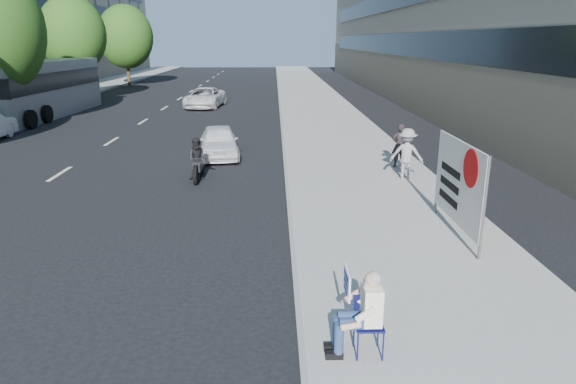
{
  "coord_description": "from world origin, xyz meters",
  "views": [
    {
      "loc": [
        1.07,
        -9.68,
        4.54
      ],
      "look_at": [
        1.34,
        0.55,
        1.49
      ],
      "focal_mm": 32.0,
      "sensor_mm": 36.0,
      "label": 1
    }
  ],
  "objects_px": {
    "jogger": "(407,154)",
    "protest_banner": "(458,182)",
    "bus": "(41,90)",
    "white_sedan_near": "(219,142)",
    "seated_protester": "(362,308)",
    "white_sedan_far": "(205,98)",
    "pedestrian_woman": "(400,145)",
    "motorcycle": "(198,161)"
  },
  "relations": [
    {
      "from": "pedestrian_woman",
      "to": "white_sedan_far",
      "type": "xyz_separation_m",
      "value": [
        -9.26,
        18.22,
        -0.26
      ]
    },
    {
      "from": "motorcycle",
      "to": "bus",
      "type": "xyz_separation_m",
      "value": [
        -11.5,
        14.99,
        1.0
      ]
    },
    {
      "from": "seated_protester",
      "to": "bus",
      "type": "distance_m",
      "value": 29.58
    },
    {
      "from": "jogger",
      "to": "motorcycle",
      "type": "distance_m",
      "value": 6.89
    },
    {
      "from": "white_sedan_near",
      "to": "bus",
      "type": "xyz_separation_m",
      "value": [
        -11.85,
        11.53,
        1.01
      ]
    },
    {
      "from": "seated_protester",
      "to": "white_sedan_near",
      "type": "bearing_deg",
      "value": 104.03
    },
    {
      "from": "seated_protester",
      "to": "pedestrian_woman",
      "type": "bearing_deg",
      "value": 74.12
    },
    {
      "from": "seated_protester",
      "to": "pedestrian_woman",
      "type": "xyz_separation_m",
      "value": [
        3.22,
        11.31,
        0.06
      ]
    },
    {
      "from": "protest_banner",
      "to": "seated_protester",
      "type": "bearing_deg",
      "value": -122.3
    },
    {
      "from": "white_sedan_near",
      "to": "protest_banner",
      "type": "bearing_deg",
      "value": -62.0
    },
    {
      "from": "pedestrian_woman",
      "to": "white_sedan_near",
      "type": "xyz_separation_m",
      "value": [
        -6.66,
        2.47,
        -0.3
      ]
    },
    {
      "from": "pedestrian_woman",
      "to": "white_sedan_near",
      "type": "relative_size",
      "value": 0.42
    },
    {
      "from": "jogger",
      "to": "protest_banner",
      "type": "bearing_deg",
      "value": 108.52
    },
    {
      "from": "protest_banner",
      "to": "jogger",
      "type": "bearing_deg",
      "value": 89.09
    },
    {
      "from": "white_sedan_near",
      "to": "pedestrian_woman",
      "type": "bearing_deg",
      "value": -27.73
    },
    {
      "from": "pedestrian_woman",
      "to": "bus",
      "type": "relative_size",
      "value": 0.13
    },
    {
      "from": "pedestrian_woman",
      "to": "bus",
      "type": "distance_m",
      "value": 23.21
    },
    {
      "from": "bus",
      "to": "jogger",
      "type": "bearing_deg",
      "value": -37.35
    },
    {
      "from": "white_sedan_far",
      "to": "bus",
      "type": "xyz_separation_m",
      "value": [
        -9.25,
        -4.23,
        0.97
      ]
    },
    {
      "from": "white_sedan_far",
      "to": "motorcycle",
      "type": "xyz_separation_m",
      "value": [
        2.25,
        -19.22,
        -0.03
      ]
    },
    {
      "from": "jogger",
      "to": "white_sedan_near",
      "type": "bearing_deg",
      "value": -12.66
    },
    {
      "from": "jogger",
      "to": "white_sedan_near",
      "type": "relative_size",
      "value": 0.45
    },
    {
      "from": "seated_protester",
      "to": "white_sedan_near",
      "type": "relative_size",
      "value": 0.36
    },
    {
      "from": "protest_banner",
      "to": "bus",
      "type": "height_order",
      "value": "bus"
    },
    {
      "from": "protest_banner",
      "to": "white_sedan_far",
      "type": "relative_size",
      "value": 0.63
    },
    {
      "from": "bus",
      "to": "pedestrian_woman",
      "type": "bearing_deg",
      "value": -34.07
    },
    {
      "from": "pedestrian_woman",
      "to": "motorcycle",
      "type": "height_order",
      "value": "pedestrian_woman"
    },
    {
      "from": "white_sedan_far",
      "to": "motorcycle",
      "type": "relative_size",
      "value": 2.36
    },
    {
      "from": "protest_banner",
      "to": "white_sedan_near",
      "type": "xyz_separation_m",
      "value": [
        -6.43,
        9.05,
        -0.78
      ]
    },
    {
      "from": "motorcycle",
      "to": "protest_banner",
      "type": "bearing_deg",
      "value": -39.6
    },
    {
      "from": "white_sedan_far",
      "to": "motorcycle",
      "type": "bearing_deg",
      "value": -77.59
    },
    {
      "from": "bus",
      "to": "seated_protester",
      "type": "bearing_deg",
      "value": -55.83
    },
    {
      "from": "white_sedan_near",
      "to": "bus",
      "type": "relative_size",
      "value": 0.3
    },
    {
      "from": "seated_protester",
      "to": "white_sedan_far",
      "type": "xyz_separation_m",
      "value": [
        -6.04,
        29.53,
        -0.2
      ]
    },
    {
      "from": "protest_banner",
      "to": "white_sedan_far",
      "type": "height_order",
      "value": "protest_banner"
    },
    {
      "from": "protest_banner",
      "to": "motorcycle",
      "type": "height_order",
      "value": "protest_banner"
    },
    {
      "from": "protest_banner",
      "to": "bus",
      "type": "distance_m",
      "value": 27.52
    },
    {
      "from": "white_sedan_near",
      "to": "jogger",
      "type": "bearing_deg",
      "value": -39.49
    },
    {
      "from": "white_sedan_near",
      "to": "white_sedan_far",
      "type": "distance_m",
      "value": 15.97
    },
    {
      "from": "jogger",
      "to": "white_sedan_near",
      "type": "xyz_separation_m",
      "value": [
        -6.51,
        4.08,
        -0.35
      ]
    },
    {
      "from": "jogger",
      "to": "protest_banner",
      "type": "xyz_separation_m",
      "value": [
        -0.08,
        -4.97,
        0.42
      ]
    },
    {
      "from": "protest_banner",
      "to": "white_sedan_near",
      "type": "height_order",
      "value": "protest_banner"
    }
  ]
}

